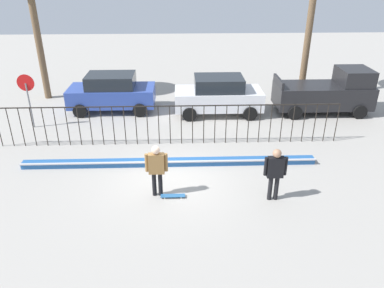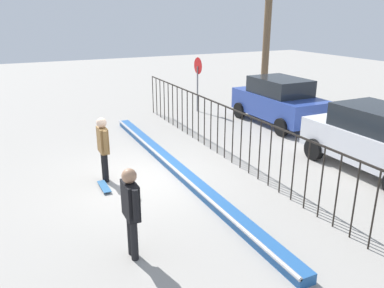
{
  "view_description": "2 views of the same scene",
  "coord_description": "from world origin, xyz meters",
  "px_view_note": "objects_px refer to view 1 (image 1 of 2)",
  "views": [
    {
      "loc": [
        0.41,
        -11.19,
        6.91
      ],
      "look_at": [
        0.83,
        0.67,
        1.09
      ],
      "focal_mm": 34.8,
      "sensor_mm": 36.0,
      "label": 1
    },
    {
      "loc": [
        9.49,
        -2.95,
        4.4
      ],
      "look_at": [
        0.74,
        1.25,
        1.09
      ],
      "focal_mm": 36.03,
      "sensor_mm": 36.0,
      "label": 2
    }
  ],
  "objects_px": {
    "camera_operator": "(275,170)",
    "pickup_truck": "(327,92)",
    "parked_car_white": "(218,95)",
    "skateboarder": "(156,166)",
    "stop_sign": "(28,94)",
    "parked_car_blue": "(112,92)",
    "skateboard": "(173,196)"
  },
  "relations": [
    {
      "from": "camera_operator",
      "to": "pickup_truck",
      "type": "bearing_deg",
      "value": -99.72
    },
    {
      "from": "camera_operator",
      "to": "parked_car_white",
      "type": "bearing_deg",
      "value": -61.89
    },
    {
      "from": "skateboarder",
      "to": "parked_car_white",
      "type": "relative_size",
      "value": 0.42
    },
    {
      "from": "skateboarder",
      "to": "camera_operator",
      "type": "bearing_deg",
      "value": 5.45
    },
    {
      "from": "camera_operator",
      "to": "parked_car_white",
      "type": "height_order",
      "value": "parked_car_white"
    },
    {
      "from": "stop_sign",
      "to": "pickup_truck",
      "type": "bearing_deg",
      "value": 5.81
    },
    {
      "from": "camera_operator",
      "to": "parked_car_blue",
      "type": "xyz_separation_m",
      "value": [
        -6.38,
        8.29,
        -0.11
      ]
    },
    {
      "from": "stop_sign",
      "to": "parked_car_blue",
      "type": "bearing_deg",
      "value": 31.65
    },
    {
      "from": "stop_sign",
      "to": "parked_car_white",
      "type": "bearing_deg",
      "value": 9.25
    },
    {
      "from": "parked_car_white",
      "to": "pickup_truck",
      "type": "height_order",
      "value": "pickup_truck"
    },
    {
      "from": "skateboarder",
      "to": "skateboard",
      "type": "height_order",
      "value": "skateboarder"
    },
    {
      "from": "skateboarder",
      "to": "pickup_truck",
      "type": "relative_size",
      "value": 0.38
    },
    {
      "from": "skateboard",
      "to": "camera_operator",
      "type": "distance_m",
      "value": 3.38
    },
    {
      "from": "parked_car_white",
      "to": "stop_sign",
      "type": "height_order",
      "value": "stop_sign"
    },
    {
      "from": "camera_operator",
      "to": "stop_sign",
      "type": "xyz_separation_m",
      "value": [
        -9.74,
        6.22,
        0.53
      ]
    },
    {
      "from": "skateboarder",
      "to": "stop_sign",
      "type": "height_order",
      "value": "stop_sign"
    },
    {
      "from": "stop_sign",
      "to": "camera_operator",
      "type": "bearing_deg",
      "value": -32.54
    },
    {
      "from": "parked_car_blue",
      "to": "pickup_truck",
      "type": "relative_size",
      "value": 0.91
    },
    {
      "from": "camera_operator",
      "to": "stop_sign",
      "type": "distance_m",
      "value": 11.57
    },
    {
      "from": "skateboarder",
      "to": "parked_car_white",
      "type": "height_order",
      "value": "parked_car_white"
    },
    {
      "from": "camera_operator",
      "to": "pickup_truck",
      "type": "distance_m",
      "value": 8.87
    },
    {
      "from": "skateboarder",
      "to": "parked_car_white",
      "type": "distance_m",
      "value": 7.75
    },
    {
      "from": "camera_operator",
      "to": "parked_car_blue",
      "type": "distance_m",
      "value": 10.46
    },
    {
      "from": "parked_car_white",
      "to": "pickup_truck",
      "type": "relative_size",
      "value": 0.91
    },
    {
      "from": "parked_car_white",
      "to": "skateboard",
      "type": "bearing_deg",
      "value": -110.17
    },
    {
      "from": "camera_operator",
      "to": "stop_sign",
      "type": "height_order",
      "value": "stop_sign"
    },
    {
      "from": "skateboard",
      "to": "pickup_truck",
      "type": "height_order",
      "value": "pickup_truck"
    },
    {
      "from": "parked_car_blue",
      "to": "skateboard",
      "type": "bearing_deg",
      "value": -72.44
    },
    {
      "from": "skateboarder",
      "to": "camera_operator",
      "type": "relative_size",
      "value": 0.99
    },
    {
      "from": "skateboard",
      "to": "parked_car_white",
      "type": "distance_m",
      "value": 7.8
    },
    {
      "from": "skateboarder",
      "to": "pickup_truck",
      "type": "xyz_separation_m",
      "value": [
        8.18,
        7.29,
        -0.04
      ]
    },
    {
      "from": "parked_car_blue",
      "to": "parked_car_white",
      "type": "distance_m",
      "value": 5.41
    }
  ]
}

